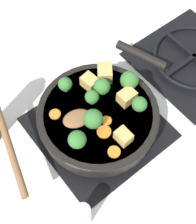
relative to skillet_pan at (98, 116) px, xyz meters
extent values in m
plane|color=silver|center=(0.00, 0.00, -0.06)|extent=(2.40, 2.40, 0.00)
cube|color=black|center=(0.00, 0.00, -0.05)|extent=(0.31, 0.31, 0.01)
torus|color=black|center=(0.00, 0.00, -0.04)|extent=(0.24, 0.24, 0.01)
cube|color=black|center=(0.00, 0.00, -0.04)|extent=(0.01, 0.23, 0.01)
cube|color=black|center=(0.00, 0.00, -0.04)|extent=(0.23, 0.01, 0.01)
cube|color=black|center=(0.00, 0.36, -0.05)|extent=(0.31, 0.31, 0.01)
torus|color=black|center=(0.00, 0.36, -0.04)|extent=(0.24, 0.24, 0.01)
cube|color=black|center=(0.00, 0.36, -0.04)|extent=(0.01, 0.23, 0.01)
cube|color=black|center=(0.00, 0.36, -0.04)|extent=(0.23, 0.01, 0.01)
cylinder|color=black|center=(0.00, 0.00, 0.00)|extent=(0.29, 0.29, 0.06)
cylinder|color=brown|center=(0.00, 0.00, 0.00)|extent=(0.27, 0.27, 0.05)
torus|color=black|center=(0.00, 0.00, 0.02)|extent=(0.30, 0.30, 0.01)
cylinder|color=black|center=(-0.07, 0.21, 0.01)|extent=(0.15, 0.07, 0.02)
ellipsoid|color=brown|center=(-0.01, -0.05, 0.03)|extent=(0.06, 0.08, 0.01)
cylinder|color=brown|center=(-0.06, -0.21, 0.03)|extent=(0.26, 0.08, 0.02)
cube|color=tan|center=(-0.07, 0.03, 0.04)|extent=(0.04, 0.04, 0.03)
cube|color=tan|center=(-0.07, 0.08, 0.04)|extent=(0.06, 0.06, 0.04)
cube|color=tan|center=(0.02, 0.07, 0.04)|extent=(0.03, 0.04, 0.03)
cube|color=tan|center=(0.09, 0.00, 0.04)|extent=(0.04, 0.03, 0.03)
cylinder|color=#709956|center=(-0.10, -0.03, 0.03)|extent=(0.01, 0.01, 0.01)
sphere|color=#387533|center=(-0.10, -0.03, 0.05)|extent=(0.03, 0.03, 0.03)
cylinder|color=#709956|center=(0.04, -0.09, 0.03)|extent=(0.01, 0.01, 0.01)
sphere|color=#387533|center=(0.04, -0.09, 0.05)|extent=(0.04, 0.04, 0.04)
cylinder|color=#709956|center=(0.02, -0.03, 0.03)|extent=(0.01, 0.01, 0.01)
sphere|color=#387533|center=(0.02, -0.03, 0.05)|extent=(0.05, 0.05, 0.05)
cylinder|color=#709956|center=(-0.01, 0.10, 0.03)|extent=(0.01, 0.01, 0.01)
sphere|color=#387533|center=(-0.01, 0.10, 0.05)|extent=(0.05, 0.05, 0.05)
cylinder|color=#709956|center=(-0.03, 0.00, 0.03)|extent=(0.01, 0.01, 0.01)
sphere|color=#387533|center=(-0.03, 0.00, 0.05)|extent=(0.03, 0.03, 0.03)
cylinder|color=#709956|center=(-0.04, 0.04, 0.03)|extent=(0.01, 0.01, 0.01)
sphere|color=#387533|center=(-0.04, 0.04, 0.05)|extent=(0.04, 0.04, 0.04)
cylinder|color=#709956|center=(0.06, 0.08, 0.03)|extent=(0.01, 0.01, 0.01)
sphere|color=#387533|center=(0.06, 0.08, 0.05)|extent=(0.04, 0.04, 0.04)
cylinder|color=orange|center=(0.05, -0.02, 0.03)|extent=(0.03, 0.03, 0.01)
cylinder|color=orange|center=(0.10, -0.04, 0.03)|extent=(0.03, 0.03, 0.01)
cylinder|color=orange|center=(0.03, -0.01, 0.03)|extent=(0.02, 0.02, 0.01)
cylinder|color=orange|center=(-0.06, -0.09, 0.03)|extent=(0.03, 0.03, 0.01)
cylinder|color=white|center=(0.16, -0.17, -0.02)|extent=(0.04, 0.04, 0.07)
cylinder|color=#B7B7BC|center=(0.16, -0.17, 0.02)|extent=(0.03, 0.03, 0.01)
camera|label=1|loc=(0.29, -0.23, 0.68)|focal=50.00mm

